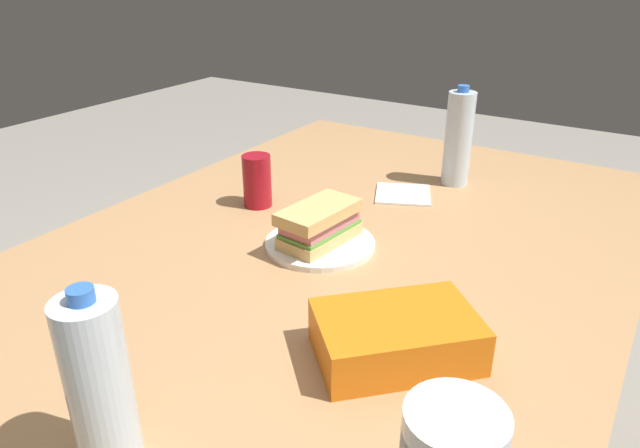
{
  "coord_description": "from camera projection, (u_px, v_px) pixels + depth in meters",
  "views": [
    {
      "loc": [
        0.9,
        0.53,
        1.28
      ],
      "look_at": [
        0.02,
        -0.03,
        0.78
      ],
      "focal_mm": 32.79,
      "sensor_mm": 36.0,
      "label": 1
    }
  ],
  "objects": [
    {
      "name": "water_bottle_spare",
      "position": [
        458.0,
        139.0,
        1.45
      ],
      "size": [
        0.07,
        0.07,
        0.25
      ],
      "color": "silver",
      "rests_on": "dining_table"
    },
    {
      "name": "chip_bag",
      "position": [
        396.0,
        336.0,
        0.85
      ],
      "size": [
        0.27,
        0.27,
        0.07
      ],
      "primitive_type": "cube",
      "rotation": [
        0.0,
        0.0,
        5.5
      ],
      "color": "orange",
      "rests_on": "dining_table"
    },
    {
      "name": "water_bottle_tall",
      "position": [
        99.0,
        386.0,
        0.64
      ],
      "size": [
        0.07,
        0.07,
        0.24
      ],
      "color": "silver",
      "rests_on": "dining_table"
    },
    {
      "name": "sandwich",
      "position": [
        320.0,
        224.0,
        1.15
      ],
      "size": [
        0.19,
        0.11,
        0.08
      ],
      "color": "#DBB26B",
      "rests_on": "paper_plate"
    },
    {
      "name": "soda_can_red",
      "position": [
        257.0,
        181.0,
        1.35
      ],
      "size": [
        0.07,
        0.07,
        0.12
      ],
      "primitive_type": "cylinder",
      "color": "maroon",
      "rests_on": "dining_table"
    },
    {
      "name": "paper_napkin",
      "position": [
        402.0,
        194.0,
        1.43
      ],
      "size": [
        0.17,
        0.17,
        0.01
      ],
      "primitive_type": "cube",
      "rotation": [
        0.0,
        0.0,
        5.14
      ],
      "color": "white",
      "rests_on": "dining_table"
    },
    {
      "name": "paper_plate",
      "position": [
        320.0,
        244.0,
        1.18
      ],
      "size": [
        0.22,
        0.22,
        0.01
      ],
      "primitive_type": "cylinder",
      "color": "white",
      "rests_on": "dining_table"
    },
    {
      "name": "dining_table",
      "position": [
        335.0,
        280.0,
        1.21
      ],
      "size": [
        1.61,
        1.1,
        0.73
      ],
      "color": "tan",
      "rests_on": "ground_plane"
    }
  ]
}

